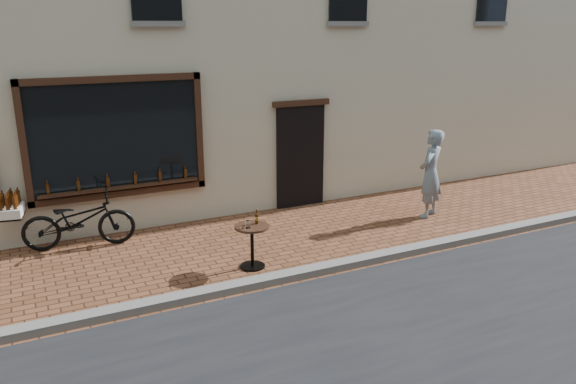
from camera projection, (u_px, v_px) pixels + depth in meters
name	position (u px, v px, depth m)	size (l,w,h in m)	color
ground	(292.00, 285.00, 8.63)	(90.00, 90.00, 0.00)	brown
kerb	(287.00, 276.00, 8.79)	(90.00, 0.25, 0.12)	slate
cargo_bicycle	(76.00, 220.00, 9.94)	(2.29, 0.98, 1.08)	black
bistro_table	(252.00, 238.00, 9.12)	(0.57, 0.57, 0.97)	black
pedestrian	(431.00, 174.00, 11.45)	(0.67, 0.44, 1.83)	gray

